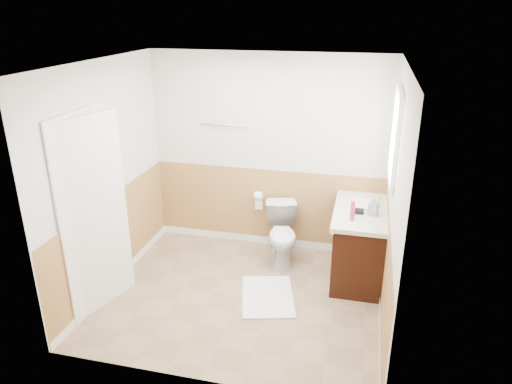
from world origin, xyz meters
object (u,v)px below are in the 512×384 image
(toilet, at_px, (282,235))
(soap_dispenser, at_px, (374,206))
(vanity_cabinet, at_px, (359,245))
(lotion_bottle, at_px, (353,211))
(bath_mat, at_px, (268,296))

(toilet, distance_m, soap_dispenser, 1.24)
(toilet, bearing_deg, vanity_cabinet, -24.15)
(toilet, relative_size, lotion_bottle, 3.20)
(vanity_cabinet, bearing_deg, lotion_bottle, -108.01)
(toilet, xyz_separation_m, vanity_cabinet, (0.93, -0.15, 0.05))
(bath_mat, relative_size, vanity_cabinet, 0.73)
(toilet, xyz_separation_m, lotion_bottle, (0.83, -0.46, 0.61))
(toilet, xyz_separation_m, bath_mat, (0.00, -0.85, -0.34))
(bath_mat, bearing_deg, lotion_bottle, 25.21)
(lotion_bottle, bearing_deg, bath_mat, -154.79)
(toilet, height_order, vanity_cabinet, vanity_cabinet)
(vanity_cabinet, height_order, lotion_bottle, lotion_bottle)
(bath_mat, bearing_deg, toilet, 90.00)
(vanity_cabinet, height_order, soap_dispenser, soap_dispenser)
(lotion_bottle, distance_m, soap_dispenser, 0.30)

